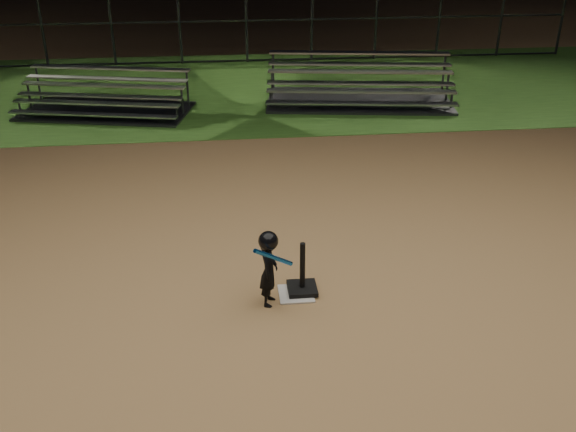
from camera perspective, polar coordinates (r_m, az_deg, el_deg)
The scene contains 8 objects.
ground at distance 8.50m, azimuth 0.71°, elevation -6.95°, with size 80.00×80.00×0.00m, color #A97D4C.
grass_strip at distance 17.68m, azimuth -3.12°, elevation 11.24°, with size 60.00×8.00×0.01m, color #32601F.
home_plate at distance 8.49m, azimuth 0.71°, elevation -6.88°, with size 0.45×0.45×0.02m, color beige.
batting_tee at distance 8.47m, azimuth 1.27°, elevation -5.87°, with size 0.38×0.38×0.71m.
child_batter at distance 8.04m, azimuth -1.70°, elevation -4.45°, with size 0.52×0.53×1.03m.
bleacher_left at distance 16.09m, azimuth -15.86°, elevation 9.42°, with size 4.22×2.70×0.96m.
bleacher_right at distance 16.41m, azimuth 6.30°, elevation 10.71°, with size 4.79×2.81×1.11m.
backstop_fence at distance 20.34m, azimuth -3.71°, elevation 16.86°, with size 20.08×0.08×2.50m.
Camera 1 is at (-0.85, -7.02, 4.71)m, focal length 40.23 mm.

